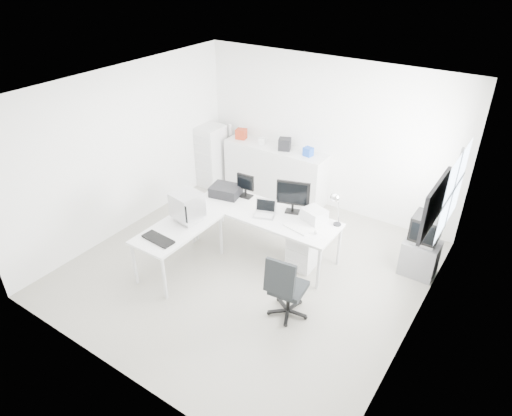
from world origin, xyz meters
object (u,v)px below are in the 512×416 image
Objects in this scene: side_desk at (180,248)px; laptop at (264,210)px; lcd_monitor_small at (246,186)px; main_desk at (265,232)px; filing_cabinet at (211,156)px; tv_cabinet at (420,258)px; lcd_monitor_large at (293,197)px; crt_monitor at (187,207)px; drawer_pedestal at (304,248)px; inkjet_printer at (226,191)px; crt_tv at (426,230)px; sideboard at (275,172)px; laser_printer at (314,215)px; office_chair at (289,285)px.

laptop is (0.90, 1.00, 0.49)m from side_desk.
main_desk is at bearing -28.52° from lcd_monitor_small.
main_desk is 1.39m from side_desk.
tv_cabinet is at bearing -7.40° from filing_cabinet.
crt_monitor is (-1.20, -1.10, -0.04)m from lcd_monitor_large.
drawer_pedestal is at bearing -25.15° from filing_cabinet.
inkjet_printer is at bearing 168.43° from lcd_monitor_large.
sideboard is (-3.14, 0.87, -0.27)m from crt_tv.
inkjet_printer is (-1.55, 0.05, 0.54)m from drawer_pedestal.
sideboard is at bearing 97.79° from laptop.
filing_cabinet reaches higher than crt_tv.
laser_printer reaches higher than inkjet_printer.
laser_printer is 0.70× the size of crt_monitor.
drawer_pedestal is at bearing -48.44° from lcd_monitor_large.
drawer_pedestal reaches higher than tv_cabinet.
lcd_monitor_large is at bearing 35.54° from main_desk.
filing_cabinet reaches higher than drawer_pedestal.
lcd_monitor_small reaches higher than laptop.
crt_monitor reaches higher than tv_cabinet.
lcd_monitor_small is 2.95m from tv_cabinet.
side_desk is at bearing -121.83° from laser_printer.
main_desk reaches higher than drawer_pedestal.
inkjet_printer is (-0.85, 0.10, 0.46)m from main_desk.
laptop is 2.07m from sideboard.
laser_printer is 0.16× the size of sideboard.
drawer_pedestal is (1.55, 1.15, -0.08)m from side_desk.
filing_cabinet reaches higher than office_chair.
laptop is 1.42m from office_chair.
office_chair is at bearing -62.45° from laptop.
crt_monitor is at bearing -159.50° from laptop.
filing_cabinet is (-2.94, 1.38, 0.33)m from drawer_pedestal.
drawer_pedestal is at bearing 36.57° from side_desk.
crt_monitor is 1.98m from office_chair.
inkjet_printer is at bearing -88.93° from sideboard.
crt_monitor is at bearing -151.45° from crt_tv.
side_desk reaches higher than drawer_pedestal.
lcd_monitor_large is 2.14m from tv_cabinet.
lcd_monitor_large is 1.09× the size of crt_tv.
laser_printer reaches higher than side_desk.
sideboard is (-0.88, 1.72, 0.15)m from main_desk.
sideboard is at bearing 100.35° from crt_monitor.
main_desk is 2.45m from crt_tv.
lcd_monitor_small is at bearing -77.32° from sideboard.
lcd_monitor_small reaches higher than laser_printer.
office_chair is at bearing -57.79° from laser_printer.
tv_cabinet is (2.26, 0.84, -0.09)m from main_desk.
office_chair reaches higher than side_desk.
drawer_pedestal is 1.75m from tv_cabinet.
side_desk is 2.96× the size of crt_monitor.
laptop is at bearing -24.29° from inkjet_printer.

